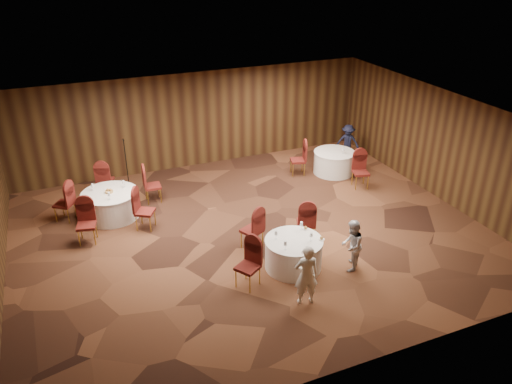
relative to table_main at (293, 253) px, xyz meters
name	(u,v)px	position (x,y,z in m)	size (l,w,h in m)	color
ground	(252,233)	(-0.33, 1.78, -0.38)	(12.00, 12.00, 0.00)	black
room_shell	(252,166)	(-0.33, 1.78, 1.59)	(12.00, 12.00, 12.00)	silver
table_main	(293,253)	(0.00, 0.00, 0.00)	(1.36, 1.36, 0.74)	silver
table_left	(111,204)	(-3.61, 4.17, 0.00)	(1.55, 1.55, 0.74)	silver
table_right	(334,162)	(3.67, 4.36, 0.00)	(1.36, 1.36, 0.74)	silver
chairs_main	(270,239)	(-0.33, 0.63, 0.12)	(2.80, 2.13, 1.00)	#440E0D
chairs_left	(111,200)	(-3.58, 4.16, 0.12)	(3.12, 3.18, 1.00)	#440E0D
chairs_right	(328,166)	(3.19, 3.90, 0.12)	(2.01, 2.27, 1.00)	#440E0D
tabletop_main	(302,236)	(0.18, -0.05, 0.46)	(1.07, 1.02, 0.22)	silver
tabletop_left	(109,190)	(-3.61, 4.17, 0.45)	(0.90, 0.80, 0.22)	silver
tabletop_right	(343,149)	(3.84, 4.12, 0.52)	(0.08, 0.08, 0.22)	silver
mic_stand	(128,176)	(-2.87, 5.64, 0.12)	(0.24, 0.24, 1.68)	black
woman_a	(306,275)	(-0.35, -1.27, 0.33)	(0.51, 0.34, 1.41)	white
woman_b	(352,246)	(1.21, -0.57, 0.26)	(0.62, 0.48, 1.28)	silver
man_c	(348,142)	(4.71, 5.22, 0.26)	(0.82, 0.47, 1.26)	black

